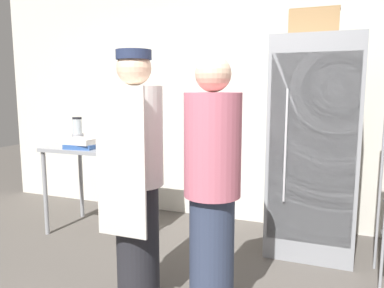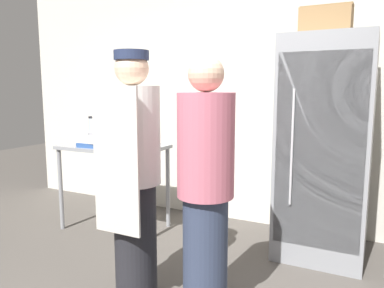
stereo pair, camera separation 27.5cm
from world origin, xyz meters
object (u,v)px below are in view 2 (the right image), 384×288
object	(u,v)px
binder_stack	(94,142)
person_customer	(205,189)
refrigerator	(324,149)
blender_pitcher	(93,130)
cardboard_storage_box	(326,22)
person_baker	(134,174)
donut_box	(132,142)

from	to	relation	value
binder_stack	person_customer	world-z (taller)	person_customer
refrigerator	blender_pitcher	size ratio (longest dim) A/B	6.91
cardboard_storage_box	person_customer	xyz separation A→B (m)	(-0.49, -1.37, -1.20)
person_baker	donut_box	bearing A→B (deg)	126.28
blender_pitcher	donut_box	bearing A→B (deg)	-13.55
refrigerator	binder_stack	size ratio (longest dim) A/B	6.20
cardboard_storage_box	refrigerator	bearing A→B (deg)	-51.70
refrigerator	person_baker	bearing A→B (deg)	-129.11
refrigerator	person_baker	world-z (taller)	refrigerator
refrigerator	cardboard_storage_box	xyz separation A→B (m)	(-0.05, 0.06, 1.09)
donut_box	blender_pitcher	world-z (taller)	blender_pitcher
binder_stack	donut_box	bearing A→B (deg)	27.59
donut_box	binder_stack	xyz separation A→B (m)	(-0.34, -0.18, 0.00)
binder_stack	person_baker	xyz separation A→B (m)	(1.10, -0.85, -0.05)
donut_box	binder_stack	bearing A→B (deg)	-152.41
binder_stack	cardboard_storage_box	distance (m)	2.45
person_customer	binder_stack	bearing A→B (deg)	153.04
person_customer	blender_pitcher	bearing A→B (deg)	148.95
cardboard_storage_box	person_baker	size ratio (longest dim) A/B	0.24
binder_stack	person_baker	distance (m)	1.38
donut_box	binder_stack	distance (m)	0.39
binder_stack	cardboard_storage_box	bearing A→B (deg)	14.21
donut_box	person_customer	xyz separation A→B (m)	(1.29, -1.01, -0.09)
person_baker	person_customer	xyz separation A→B (m)	(0.54, 0.01, -0.04)
refrigerator	donut_box	xyz separation A→B (m)	(-1.83, -0.30, -0.02)
refrigerator	person_customer	size ratio (longest dim) A/B	1.14
donut_box	cardboard_storage_box	size ratio (longest dim) A/B	0.67
blender_pitcher	cardboard_storage_box	xyz separation A→B (m)	(2.43, 0.20, 1.03)
refrigerator	binder_stack	distance (m)	2.22
refrigerator	person_customer	bearing A→B (deg)	-112.19
blender_pitcher	binder_stack	bearing A→B (deg)	-47.96
refrigerator	person_baker	xyz separation A→B (m)	(-1.08, -1.32, -0.06)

